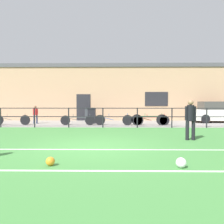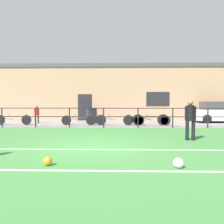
# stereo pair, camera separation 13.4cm
# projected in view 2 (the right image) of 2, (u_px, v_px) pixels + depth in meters

# --- Properties ---
(ground) EXTENTS (60.00, 44.00, 0.04)m
(ground) POSITION_uv_depth(u_px,v_px,m) (92.00, 148.00, 7.84)
(ground) COLOR #478C42
(field_line_touchline) EXTENTS (36.00, 0.11, 0.00)m
(field_line_touchline) POSITION_uv_depth(u_px,v_px,m) (91.00, 149.00, 7.44)
(field_line_touchline) COLOR white
(field_line_touchline) RESTS_ON ground
(field_line_hash) EXTENTS (36.00, 0.11, 0.00)m
(field_line_hash) POSITION_uv_depth(u_px,v_px,m) (78.00, 171.00, 5.15)
(field_line_hash) COLOR white
(field_line_hash) RESTS_ON ground
(pavement_strip) EXTENTS (48.00, 5.00, 0.02)m
(pavement_strip) POSITION_uv_depth(u_px,v_px,m) (106.00, 123.00, 16.33)
(pavement_strip) COLOR gray
(pavement_strip) RESTS_ON ground
(perimeter_fence) EXTENTS (36.07, 0.07, 1.15)m
(perimeter_fence) POSITION_uv_depth(u_px,v_px,m) (104.00, 115.00, 13.80)
(perimeter_fence) COLOR black
(perimeter_fence) RESTS_ON ground
(clubhouse_facade) EXTENTS (28.00, 2.56, 4.54)m
(clubhouse_facade) POSITION_uv_depth(u_px,v_px,m) (108.00, 93.00, 19.92)
(clubhouse_facade) COLOR tan
(clubhouse_facade) RESTS_ON ground
(player_goalkeeper) EXTENTS (0.43, 0.28, 1.58)m
(player_goalkeeper) POSITION_uv_depth(u_px,v_px,m) (190.00, 117.00, 9.21)
(player_goalkeeper) COLOR black
(player_goalkeeper) RESTS_ON ground
(soccer_ball_match) EXTENTS (0.24, 0.24, 0.24)m
(soccer_ball_match) POSITION_uv_depth(u_px,v_px,m) (178.00, 163.00, 5.35)
(soccer_ball_match) COLOR white
(soccer_ball_match) RESTS_ON ground
(soccer_ball_spare) EXTENTS (0.21, 0.21, 0.21)m
(soccer_ball_spare) POSITION_uv_depth(u_px,v_px,m) (48.00, 161.00, 5.56)
(soccer_ball_spare) COLOR orange
(soccer_ball_spare) RESTS_ON ground
(spectator_child) EXTENTS (0.32, 0.21, 1.21)m
(spectator_child) POSITION_uv_depth(u_px,v_px,m) (37.00, 113.00, 16.17)
(spectator_child) COLOR #232D4C
(spectator_child) RESTS_ON pavement_strip
(parked_car_red) EXTENTS (3.97, 1.82, 1.50)m
(parked_car_red) POSITION_uv_depth(u_px,v_px,m) (221.00, 112.00, 17.07)
(parked_car_red) COLOR silver
(parked_car_red) RESTS_ON pavement_strip
(bicycle_parked_0) EXTENTS (2.34, 0.04, 0.73)m
(bicycle_parked_0) POSITION_uv_depth(u_px,v_px,m) (13.00, 120.00, 15.18)
(bicycle_parked_0) COLOR black
(bicycle_parked_0) RESTS_ON pavement_strip
(bicycle_parked_1) EXTENTS (2.26, 0.04, 0.78)m
(bicycle_parked_1) POSITION_uv_depth(u_px,v_px,m) (150.00, 120.00, 14.93)
(bicycle_parked_1) COLOR black
(bicycle_parked_1) RESTS_ON pavement_strip
(bicycle_parked_2) EXTENTS (2.39, 0.04, 0.75)m
(bicycle_parked_2) POSITION_uv_depth(u_px,v_px,m) (115.00, 120.00, 15.00)
(bicycle_parked_2) COLOR black
(bicycle_parked_2) RESTS_ON pavement_strip
(bicycle_parked_3) EXTENTS (2.17, 0.04, 0.71)m
(bicycle_parked_3) POSITION_uv_depth(u_px,v_px,m) (78.00, 120.00, 15.06)
(bicycle_parked_3) COLOR black
(bicycle_parked_3) RESTS_ON pavement_strip
(bicycle_parked_4) EXTENTS (2.26, 0.04, 0.72)m
(bicycle_parked_4) POSITION_uv_depth(u_px,v_px,m) (152.00, 120.00, 14.93)
(bicycle_parked_4) COLOR black
(bicycle_parked_4) RESTS_ON pavement_strip
(trash_bin_0) EXTENTS (0.60, 0.51, 1.03)m
(trash_bin_0) POSITION_uv_depth(u_px,v_px,m) (90.00, 114.00, 18.10)
(trash_bin_0) COLOR #33383D
(trash_bin_0) RESTS_ON pavement_strip
(trash_bin_1) EXTENTS (0.54, 0.46, 1.04)m
(trash_bin_1) POSITION_uv_depth(u_px,v_px,m) (93.00, 116.00, 16.24)
(trash_bin_1) COLOR black
(trash_bin_1) RESTS_ON pavement_strip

